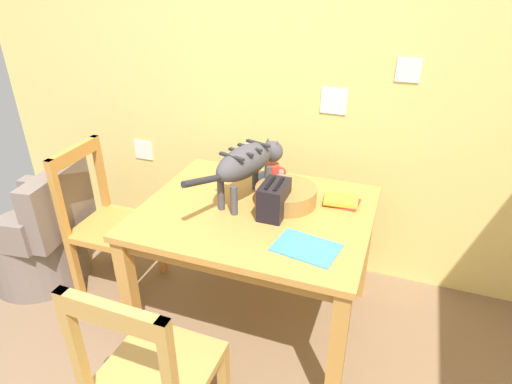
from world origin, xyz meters
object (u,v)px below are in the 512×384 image
(coffee_mug, at_px, (273,171))
(wicker_armchair, at_px, (40,241))
(wooden_chair_far, at_px, (108,223))
(toaster, at_px, (274,199))
(dining_table, at_px, (256,224))
(book_stack, at_px, (341,201))
(magazine, at_px, (306,247))
(saucer_bowl, at_px, (272,181))
(wicker_basket, at_px, (286,195))
(wooden_chair_near, at_px, (153,373))
(cat, at_px, (248,162))

(coffee_mug, xyz_separation_m, wicker_armchair, (-1.43, -0.41, -0.55))
(coffee_mug, xyz_separation_m, wooden_chair_far, (-0.95, -0.30, -0.37))
(coffee_mug, xyz_separation_m, toaster, (0.11, -0.32, 0.00))
(dining_table, xyz_separation_m, book_stack, (0.40, 0.21, 0.11))
(dining_table, distance_m, magazine, 0.42)
(dining_table, bearing_deg, book_stack, 27.43)
(wicker_armchair, bearing_deg, saucer_bowl, -82.15)
(wicker_basket, xyz_separation_m, wooden_chair_near, (-0.24, -0.97, -0.34))
(wicker_basket, bearing_deg, cat, -174.53)
(saucer_bowl, distance_m, magazine, 0.64)
(saucer_bowl, relative_size, wicker_armchair, 0.24)
(magazine, xyz_separation_m, book_stack, (0.07, 0.45, 0.01))
(dining_table, bearing_deg, wooden_chair_far, 180.00)
(coffee_mug, height_order, wicker_basket, coffee_mug)
(dining_table, relative_size, wicker_armchair, 1.49)
(wicker_armchair, bearing_deg, book_stack, -88.45)
(toaster, height_order, wooden_chair_near, wooden_chair_near)
(cat, distance_m, wicker_armchair, 1.54)
(saucer_bowl, distance_m, book_stack, 0.42)
(wooden_chair_near, bearing_deg, coffee_mug, 85.90)
(cat, bearing_deg, book_stack, 30.31)
(magazine, xyz_separation_m, wooden_chair_far, (-1.29, 0.24, -0.29))
(wicker_basket, bearing_deg, wooden_chair_near, -103.72)
(magazine, height_order, toaster, toaster)
(wooden_chair_near, bearing_deg, wicker_armchair, 151.47)
(dining_table, bearing_deg, wicker_basket, 42.54)
(magazine, bearing_deg, wicker_armchair, -174.89)
(saucer_bowl, xyz_separation_m, wooden_chair_far, (-0.95, -0.30, -0.31))
(dining_table, distance_m, saucer_bowl, 0.32)
(book_stack, xyz_separation_m, wooden_chair_far, (-1.36, -0.21, -0.31))
(saucer_bowl, bearing_deg, wooden_chair_near, -94.94)
(wicker_basket, bearing_deg, coffee_mug, 124.96)
(magazine, xyz_separation_m, wicker_armchair, (-1.77, 0.14, -0.47))
(saucer_bowl, relative_size, wicker_basket, 0.58)
(magazine, distance_m, wicker_armchair, 1.84)
(dining_table, relative_size, coffee_mug, 9.48)
(coffee_mug, height_order, toaster, toaster)
(dining_table, bearing_deg, wicker_armchair, -175.94)
(magazine, bearing_deg, saucer_bowl, 131.47)
(saucer_bowl, height_order, wooden_chair_far, wooden_chair_far)
(dining_table, distance_m, wooden_chair_far, 0.98)
(saucer_bowl, xyz_separation_m, coffee_mug, (0.00, 0.00, 0.06))
(toaster, bearing_deg, wicker_basket, 80.20)
(wicker_basket, bearing_deg, dining_table, -137.46)
(cat, distance_m, wooden_chair_far, 1.02)
(saucer_bowl, bearing_deg, wicker_basket, -54.30)
(cat, xyz_separation_m, magazine, (0.40, -0.34, -0.21))
(wooden_chair_near, bearing_deg, book_stack, 65.28)
(dining_table, distance_m, cat, 0.33)
(magazine, bearing_deg, coffee_mug, 131.19)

